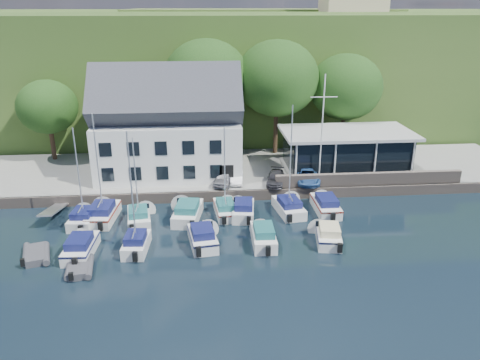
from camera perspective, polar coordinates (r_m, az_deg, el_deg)
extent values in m
plane|color=black|center=(33.90, 2.25, -9.76)|extent=(180.00, 180.00, 0.00)
cube|color=gray|center=(49.53, -0.22, 1.00)|extent=(60.00, 13.00, 1.00)
cube|color=#6D6057|center=(43.49, 0.48, -1.87)|extent=(60.00, 0.30, 1.00)
cube|color=#2D481B|center=(91.54, -2.60, 14.87)|extent=(160.00, 75.00, 16.00)
cube|color=#576A35|center=(99.71, 2.00, 20.04)|extent=(50.00, 30.00, 0.30)
cube|color=#6D6057|center=(46.08, 15.46, 0.14)|extent=(18.00, 0.50, 1.20)
imported|color=#9F9FA4|center=(44.68, -1.96, 0.34)|extent=(2.60, 4.14, 1.31)
imported|color=white|center=(45.11, -0.39, 0.40)|extent=(1.49, 3.39, 1.08)
imported|color=#2E2E33|center=(44.86, 4.38, 0.24)|extent=(2.42, 4.10, 1.12)
imported|color=#2F5791|center=(45.59, 8.19, 0.61)|extent=(2.07, 4.24, 1.40)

